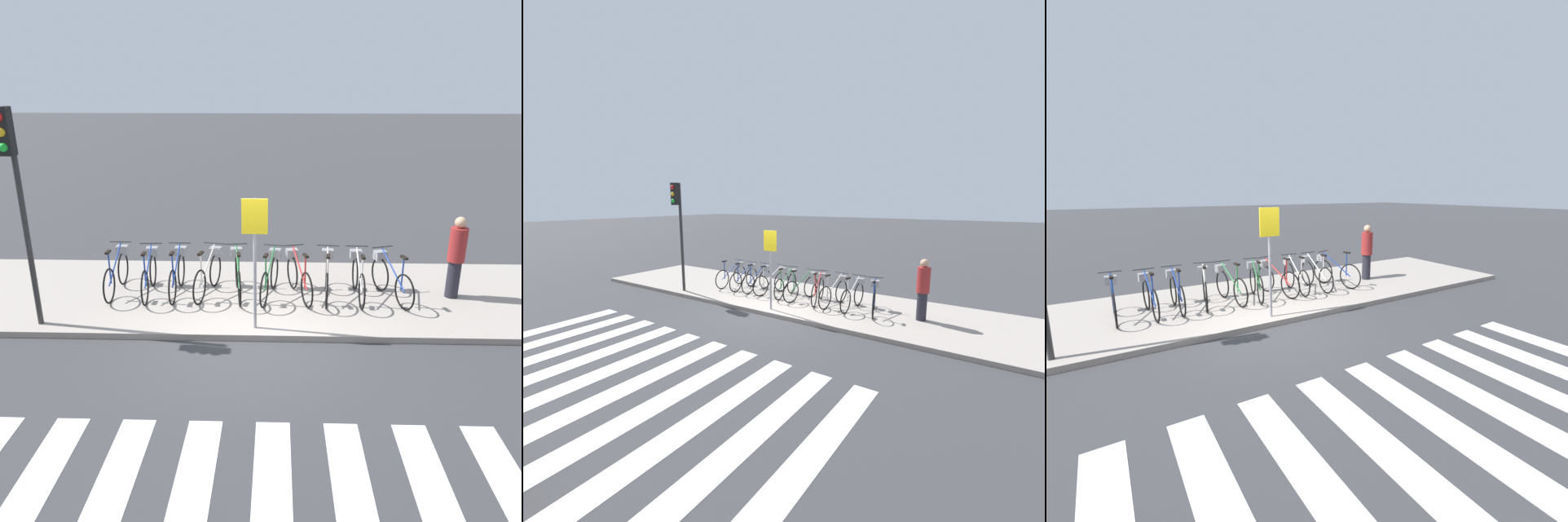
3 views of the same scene
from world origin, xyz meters
The scene contains 15 objects.
ground_plane centered at (0.00, 0.00, 0.00)m, with size 120.00×120.00×0.00m, color #38383A.
sidewalk centered at (0.00, 1.88, 0.06)m, with size 16.00×3.75×0.12m.
parked_bicycle_0 centered at (-2.83, 1.88, 0.57)m, with size 0.46×1.69×1.04m.
parked_bicycle_1 centered at (-2.13, 1.79, 0.57)m, with size 0.46×1.69×1.04m.
parked_bicycle_2 centered at (-1.56, 1.84, 0.57)m, with size 0.46×1.69×1.04m.
parked_bicycle_3 centered at (-0.91, 1.85, 0.57)m, with size 0.52×1.66×1.04m.
parked_bicycle_4 centered at (-0.31, 1.81, 0.57)m, with size 0.46×1.68×1.04m.
parked_bicycle_5 centered at (0.36, 1.76, 0.57)m, with size 0.51×1.67×1.04m.
parked_bicycle_6 centered at (0.93, 1.77, 0.57)m, with size 0.59×1.64×1.04m.
parked_bicycle_7 centered at (1.51, 1.76, 0.57)m, with size 0.46×1.69×1.04m.
parked_bicycle_8 centered at (2.14, 1.74, 0.57)m, with size 0.46×1.69×1.04m.
parked_bicycle_9 centered at (2.78, 1.72, 0.57)m, with size 0.64×1.63×1.04m.
pedestrian centered at (4.07, 1.80, 1.01)m, with size 0.34×0.34×1.69m.
traffic_light centered at (-3.82, 0.24, 2.85)m, with size 0.24×0.40×3.82m.
sign_post centered at (0.11, 0.29, 1.73)m, with size 0.44×0.07×2.37m.
Camera 1 is at (0.46, -7.89, 4.36)m, focal length 35.00 mm.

